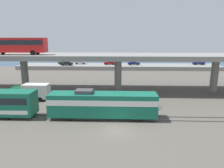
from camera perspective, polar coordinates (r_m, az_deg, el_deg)
ground_plane at (r=26.42m, az=1.20°, el=-12.63°), size 260.00×260.00×0.00m
rail_strip_near at (r=29.39m, az=1.32°, el=-9.83°), size 110.00×0.12×0.12m
rail_strip_far at (r=30.76m, az=1.36°, el=-8.80°), size 110.00×0.12×0.12m
train_locomotive at (r=29.40m, az=-1.09°, el=-5.41°), size 16.19×3.04×4.18m
highway_overpass at (r=44.13m, az=1.69°, el=7.17°), size 96.00×10.95×7.95m
transit_bus_on_overpass at (r=46.92m, az=-24.75°, el=9.84°), size 12.00×2.68×3.40m
service_truck_west at (r=40.99m, az=-21.20°, el=-1.94°), size 6.80×2.46×3.04m
pier_parking_lot at (r=79.64m, az=1.89°, el=4.79°), size 75.38×10.92×1.43m
parked_car_0 at (r=79.75m, az=-0.56°, el=5.88°), size 4.42×1.96×1.50m
parked_car_1 at (r=79.25m, az=-12.32°, el=5.56°), size 4.33×1.94×1.50m
parked_car_2 at (r=82.83m, az=-8.69°, el=5.98°), size 4.33×1.86×1.50m
parked_car_3 at (r=79.49m, az=5.96°, el=5.80°), size 4.53×1.89×1.50m
parked_car_4 at (r=86.49m, az=22.66°, el=5.44°), size 4.46×1.92×1.50m
parked_car_5 at (r=82.87m, az=-13.00°, el=5.81°), size 4.56×1.88×1.50m
harbor_water at (r=102.56m, az=1.95°, el=6.08°), size 140.00×36.00×0.01m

